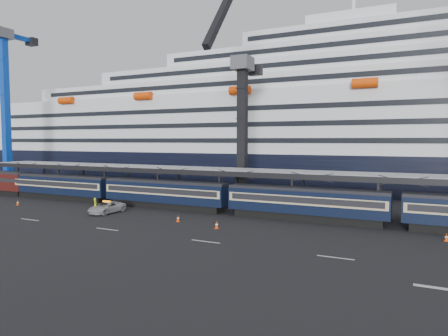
{
  "coord_description": "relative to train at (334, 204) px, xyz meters",
  "views": [
    {
      "loc": [
        3.55,
        -36.72,
        9.57
      ],
      "look_at": [
        -18.77,
        10.0,
        5.95
      ],
      "focal_mm": 32.0,
      "sensor_mm": 36.0,
      "label": 1
    }
  ],
  "objects": [
    {
      "name": "ground",
      "position": [
        4.65,
        -10.0,
        -2.2
      ],
      "size": [
        260.0,
        260.0,
        0.0
      ],
      "primitive_type": "plane",
      "color": "black",
      "rests_on": "ground"
    },
    {
      "name": "train",
      "position": [
        0.0,
        0.0,
        0.0
      ],
      "size": [
        133.05,
        3.0,
        4.05
      ],
      "color": "black",
      "rests_on": "ground"
    },
    {
      "name": "canopy",
      "position": [
        4.65,
        4.0,
        3.05
      ],
      "size": [
        130.0,
        6.25,
        5.53
      ],
      "color": "gray",
      "rests_on": "ground"
    },
    {
      "name": "cruise_ship",
      "position": [
        3.57,
        35.99,
        10.14
      ],
      "size": [
        214.09,
        28.84,
        34.0
      ],
      "color": "black",
      "rests_on": "ground"
    },
    {
      "name": "crane_blue",
      "position": [
        -67.35,
        7.55,
        16.03
      ],
      "size": [
        4.5,
        19.91,
        52.01
      ],
      "color": "#4C4E53",
      "rests_on": "ground"
    },
    {
      "name": "crane_dark_near",
      "position": [
        -15.35,
        8.59,
        9.73
      ],
      "size": [
        4.5,
        17.75,
        35.08
      ],
      "color": "#4C4E53",
      "rests_on": "ground"
    },
    {
      "name": "pickup_truck",
      "position": [
        -28.08,
        -6.55,
        -1.46
      ],
      "size": [
        2.68,
        5.41,
        1.48
      ],
      "primitive_type": "imported",
      "rotation": [
        0.0,
        0.0,
        -0.04
      ],
      "color": "#A4A6AB",
      "rests_on": "ground"
    },
    {
      "name": "worker",
      "position": [
        -30.4,
        -6.17,
        -1.3
      ],
      "size": [
        0.78,
        0.77,
        1.81
      ],
      "primitive_type": "imported",
      "rotation": [
        0.0,
        0.0,
        2.37
      ],
      "color": "#D5F80D",
      "rests_on": "ground"
    },
    {
      "name": "traffic_cone_a",
      "position": [
        -44.37,
        -7.27,
        -1.82
      ],
      "size": [
        0.39,
        0.39,
        0.77
      ],
      "color": "#F24507",
      "rests_on": "ground"
    },
    {
      "name": "traffic_cone_b",
      "position": [
        -16.61,
        -7.29,
        -1.8
      ],
      "size": [
        0.4,
        0.4,
        0.81
      ],
      "color": "#F24507",
      "rests_on": "ground"
    },
    {
      "name": "traffic_cone_c",
      "position": [
        -10.91,
        -8.55,
        -1.78
      ],
      "size": [
        0.43,
        0.43,
        0.86
      ],
      "color": "#F24507",
      "rests_on": "ground"
    },
    {
      "name": "traffic_cone_e",
      "position": [
        11.19,
        -4.04,
        -1.82
      ],
      "size": [
        0.39,
        0.39,
        0.78
      ],
      "color": "#F24507",
      "rests_on": "ground"
    }
  ]
}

